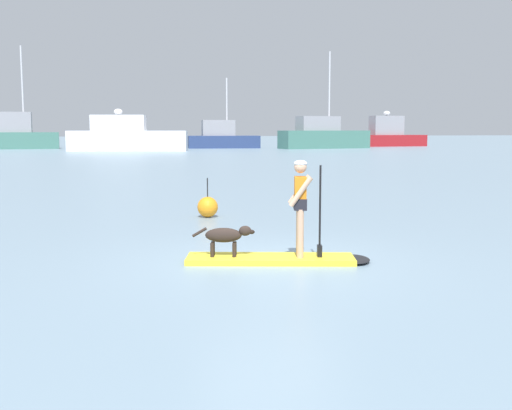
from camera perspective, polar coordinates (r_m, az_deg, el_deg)
name	(u,v)px	position (r m, az deg, el deg)	size (l,w,h in m)	color
ground_plane	(270,262)	(11.26, 1.29, -5.14)	(400.00, 400.00, 0.00)	gray
paddleboard	(283,259)	(11.26, 2.45, -4.89)	(3.33, 1.60, 0.10)	yellow
person_paddler	(301,201)	(11.10, 4.08, 0.37)	(0.66, 0.56, 1.70)	tan
dog	(226,236)	(11.19, -2.69, -2.80)	(1.09, 0.40, 0.55)	#2D231E
moored_boat_far_starboard	(19,135)	(80.65, -20.59, 5.93)	(8.83, 3.08, 12.07)	#3F7266
moored_boat_center	(126,137)	(69.90, -11.64, 6.02)	(12.93, 5.35, 4.50)	white
moored_boat_port	(222,138)	(78.82, -3.09, 6.09)	(9.01, 3.68, 8.59)	navy
moored_boat_outer	(323,136)	(77.96, 6.06, 6.21)	(11.66, 4.72, 11.63)	#3F7266
moored_boat_far_port	(389,135)	(88.87, 11.93, 6.19)	(10.15, 3.41, 4.79)	maroon
marker_buoy	(208,207)	(16.90, -4.38, -0.18)	(0.55, 0.55, 1.05)	orange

